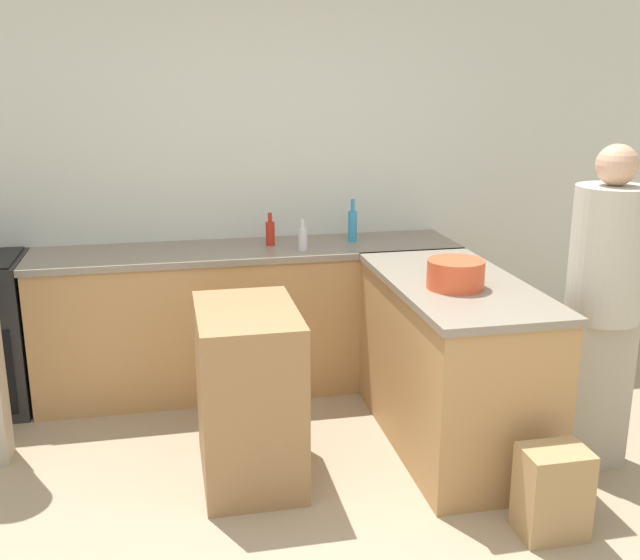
# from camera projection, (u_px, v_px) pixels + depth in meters

# --- Properties ---
(wall_back) EXTENTS (8.00, 0.06, 2.70)m
(wall_back) POSITION_uv_depth(u_px,v_px,m) (240.00, 174.00, 4.89)
(wall_back) COLOR silver
(wall_back) RESTS_ON ground_plane
(counter_back) EXTENTS (2.68, 0.61, 0.93)m
(counter_back) POSITION_uv_depth(u_px,v_px,m) (249.00, 318.00, 4.83)
(counter_back) COLOR tan
(counter_back) RESTS_ON ground_plane
(counter_peninsula) EXTENTS (0.69, 1.44, 0.93)m
(counter_peninsula) POSITION_uv_depth(u_px,v_px,m) (452.00, 362.00, 4.09)
(counter_peninsula) COLOR tan
(counter_peninsula) RESTS_ON ground_plane
(island_table) EXTENTS (0.49, 0.73, 0.89)m
(island_table) POSITION_uv_depth(u_px,v_px,m) (249.00, 394.00, 3.74)
(island_table) COLOR #997047
(island_table) RESTS_ON ground_plane
(mixing_bowl) EXTENTS (0.29, 0.29, 0.15)m
(mixing_bowl) POSITION_uv_depth(u_px,v_px,m) (456.00, 274.00, 3.81)
(mixing_bowl) COLOR #DB512D
(mixing_bowl) RESTS_ON counter_peninsula
(vinegar_bottle_clear) EXTENTS (0.06, 0.06, 0.19)m
(vinegar_bottle_clear) POSITION_uv_depth(u_px,v_px,m) (303.00, 238.00, 4.62)
(vinegar_bottle_clear) COLOR silver
(vinegar_bottle_clear) RESTS_ON counter_back
(dish_soap_bottle) EXTENTS (0.06, 0.06, 0.28)m
(dish_soap_bottle) POSITION_uv_depth(u_px,v_px,m) (352.00, 225.00, 4.84)
(dish_soap_bottle) COLOR #338CBF
(dish_soap_bottle) RESTS_ON counter_back
(hot_sauce_bottle) EXTENTS (0.06, 0.06, 0.21)m
(hot_sauce_bottle) POSITION_uv_depth(u_px,v_px,m) (270.00, 232.00, 4.75)
(hot_sauce_bottle) COLOR red
(hot_sauce_bottle) RESTS_ON counter_back
(person_at_peninsula) EXTENTS (0.36, 0.36, 1.67)m
(person_at_peninsula) POSITION_uv_depth(u_px,v_px,m) (603.00, 300.00, 3.73)
(person_at_peninsula) COLOR #ADA38E
(person_at_peninsula) RESTS_ON ground_plane
(paper_bag) EXTENTS (0.29, 0.22, 0.42)m
(paper_bag) POSITION_uv_depth(u_px,v_px,m) (552.00, 492.00, 3.31)
(paper_bag) COLOR #A88456
(paper_bag) RESTS_ON ground_plane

